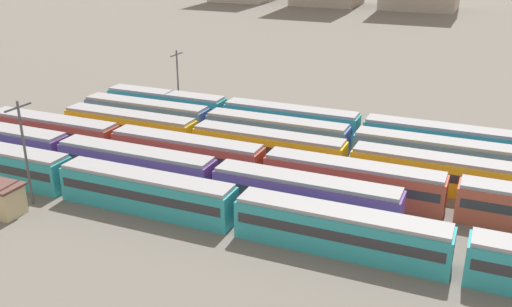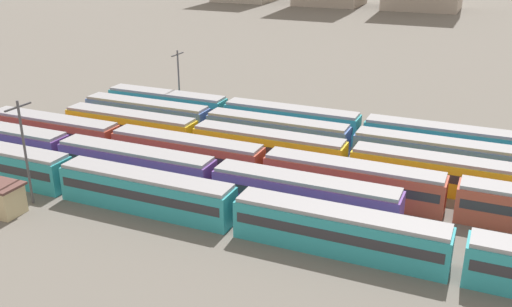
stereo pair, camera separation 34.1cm
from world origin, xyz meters
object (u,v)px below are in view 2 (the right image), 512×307
at_px(train_track_2, 264,166).
at_px(catenary_pole_0, 25,148).
at_px(train_track_1, 136,165).
at_px(signal_hut, 3,199).
at_px(train_track_3, 349,160).
at_px(train_track_0, 236,210).
at_px(catenary_pole_1, 179,78).

height_order(train_track_2, catenary_pole_0, catenary_pole_0).
height_order(train_track_1, train_track_2, same).
bearing_deg(signal_hut, catenary_pole_0, 75.74).
distance_m(train_track_3, catenary_pole_0, 32.98).
distance_m(train_track_1, train_track_2, 13.68).
xyz_separation_m(train_track_3, signal_hut, (-27.50, -21.64, -0.35)).
height_order(train_track_0, train_track_2, same).
bearing_deg(train_track_0, train_track_3, 68.41).
bearing_deg(train_track_3, signal_hut, -141.80).
distance_m(train_track_3, signal_hut, 35.00).
bearing_deg(train_track_1, catenary_pole_0, -127.16).
bearing_deg(catenary_pole_1, train_track_1, -70.04).
distance_m(train_track_3, catenary_pole_1, 32.06).
bearing_deg(train_track_3, catenary_pole_0, -144.88).
distance_m(train_track_2, catenary_pole_0, 23.75).
relative_size(train_track_3, signal_hut, 20.75).
height_order(catenary_pole_1, signal_hut, catenary_pole_1).
relative_size(train_track_3, catenary_pole_0, 7.14).
distance_m(train_track_2, catenary_pole_1, 28.36).
distance_m(train_track_2, train_track_3, 9.33).
bearing_deg(catenary_pole_1, train_track_0, -51.69).
xyz_separation_m(train_track_0, train_track_1, (-14.22, 5.20, -0.00)).
height_order(train_track_2, train_track_3, same).
bearing_deg(catenary_pole_1, train_track_3, -24.63).
relative_size(train_track_3, catenary_pole_1, 8.13).
relative_size(train_track_1, train_track_3, 0.75).
bearing_deg(train_track_3, train_track_1, -152.98).
distance_m(train_track_0, train_track_2, 10.52).
bearing_deg(train_track_3, train_track_0, -111.59).
xyz_separation_m(train_track_2, catenary_pole_0, (-19.05, -13.64, 3.88)).
relative_size(train_track_1, catenary_pole_1, 6.08).
xyz_separation_m(train_track_0, train_track_3, (6.17, 15.60, 0.00)).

